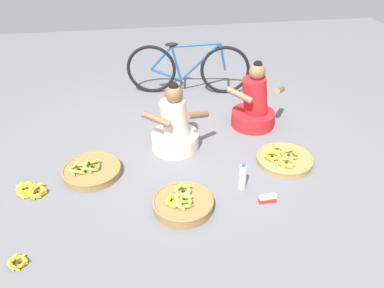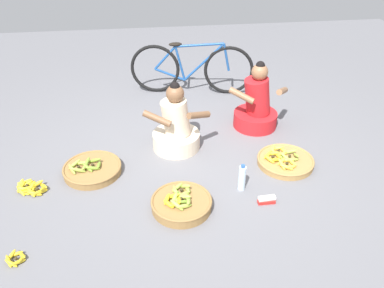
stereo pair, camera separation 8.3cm
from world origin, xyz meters
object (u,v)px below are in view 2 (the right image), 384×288
(loose_bananas_mid_right, at_px, (31,188))
(banana_basket_mid_left, at_px, (181,203))
(bicycle_leaning, at_px, (191,69))
(vendor_woman_behind, at_px, (256,106))
(banana_basket_front_right, at_px, (285,161))
(vendor_woman_front, at_px, (176,128))
(packet_carton_stack, at_px, (267,200))
(water_bottle, at_px, (242,178))
(banana_basket_back_center, at_px, (92,169))
(loose_bananas_near_vendor, at_px, (16,259))

(loose_bananas_mid_right, bearing_deg, banana_basket_mid_left, -17.47)
(bicycle_leaning, bearing_deg, vendor_woman_behind, -58.60)
(banana_basket_front_right, distance_m, loose_bananas_mid_right, 2.54)
(vendor_woman_front, relative_size, banana_basket_front_right, 1.33)
(vendor_woman_front, bearing_deg, packet_carton_stack, -54.78)
(vendor_woman_front, bearing_deg, vendor_woman_behind, 19.51)
(loose_bananas_mid_right, distance_m, water_bottle, 2.01)
(bicycle_leaning, distance_m, banana_basket_front_right, 2.04)
(banana_basket_front_right, xyz_separation_m, water_bottle, (-0.55, -0.34, 0.09))
(bicycle_leaning, bearing_deg, banana_basket_back_center, -125.20)
(loose_bananas_mid_right, bearing_deg, water_bottle, -7.02)
(vendor_woman_behind, bearing_deg, packet_carton_stack, -100.89)
(banana_basket_back_center, xyz_separation_m, loose_bananas_near_vendor, (-0.49, -1.07, -0.02))
(vendor_woman_behind, xyz_separation_m, loose_bananas_mid_right, (-2.44, -0.91, -0.24))
(vendor_woman_behind, bearing_deg, water_bottle, -111.19)
(banana_basket_back_center, height_order, loose_bananas_near_vendor, banana_basket_back_center)
(loose_bananas_mid_right, xyz_separation_m, water_bottle, (1.99, -0.25, 0.10))
(vendor_woman_front, relative_size, vendor_woman_behind, 0.95)
(banana_basket_back_center, relative_size, packet_carton_stack, 3.50)
(banana_basket_mid_left, distance_m, banana_basket_back_center, 1.05)
(banana_basket_mid_left, xyz_separation_m, loose_bananas_near_vendor, (-1.33, -0.43, -0.03))
(vendor_woman_front, height_order, loose_bananas_near_vendor, vendor_woman_front)
(loose_bananas_near_vendor, bearing_deg, banana_basket_front_right, 21.23)
(bicycle_leaning, height_order, banana_basket_back_center, bicycle_leaning)
(banana_basket_front_right, xyz_separation_m, banana_basket_mid_left, (-1.14, -0.53, 0.01))
(loose_bananas_mid_right, bearing_deg, loose_bananas_near_vendor, -85.42)
(banana_basket_back_center, bearing_deg, packet_carton_stack, -22.42)
(banana_basket_front_right, height_order, banana_basket_mid_left, banana_basket_mid_left)
(loose_bananas_mid_right, height_order, water_bottle, water_bottle)
(packet_carton_stack, bearing_deg, vendor_woman_behind, 79.11)
(banana_basket_front_right, bearing_deg, packet_carton_stack, -123.09)
(banana_basket_front_right, distance_m, packet_carton_stack, 0.67)
(bicycle_leaning, xyz_separation_m, banana_basket_back_center, (-1.24, -1.76, -0.31))
(banana_basket_back_center, bearing_deg, bicycle_leaning, 54.80)
(bicycle_leaning, height_order, banana_basket_mid_left, bicycle_leaning)
(banana_basket_mid_left, relative_size, loose_bananas_mid_right, 1.72)
(banana_basket_front_right, distance_m, loose_bananas_near_vendor, 2.65)
(vendor_woman_front, bearing_deg, bicycle_leaning, 75.87)
(vendor_woman_front, distance_m, packet_carton_stack, 1.28)
(bicycle_leaning, xyz_separation_m, water_bottle, (0.19, -2.21, -0.23))
(packet_carton_stack, bearing_deg, banana_basket_mid_left, 177.94)
(banana_basket_mid_left, relative_size, packet_carton_stack, 3.29)
(vendor_woman_front, height_order, banana_basket_back_center, vendor_woman_front)
(vendor_woman_behind, xyz_separation_m, loose_bananas_near_vendor, (-2.37, -1.78, -0.24))
(vendor_woman_front, xyz_separation_m, water_bottle, (0.54, -0.81, -0.12))
(vendor_woman_behind, distance_m, loose_bananas_mid_right, 2.62)
(loose_bananas_mid_right, relative_size, water_bottle, 1.14)
(loose_bananas_mid_right, bearing_deg, packet_carton_stack, -12.12)
(bicycle_leaning, bearing_deg, vendor_woman_front, -104.13)
(banana_basket_back_center, bearing_deg, water_bottle, -17.25)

